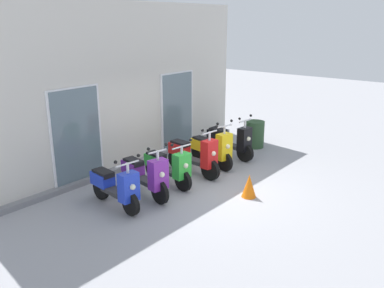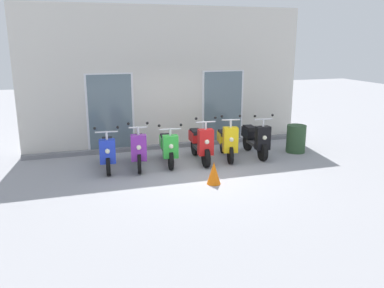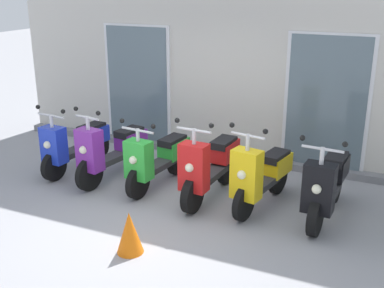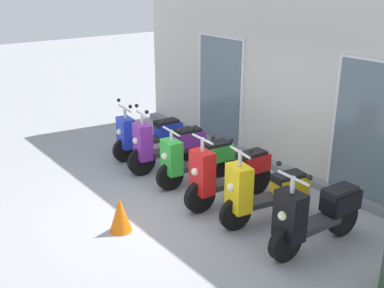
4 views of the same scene
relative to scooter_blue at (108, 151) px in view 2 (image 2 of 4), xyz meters
name	(u,v)px [view 2 (image 2 of 4)]	position (x,y,z in m)	size (l,w,h in m)	color
ground_plane	(194,171)	(2.04, -0.85, -0.46)	(40.00, 40.00, 0.00)	#939399
storefront_facade	(167,81)	(2.04, 1.78, 1.55)	(8.49, 0.50, 4.17)	beige
scooter_blue	(108,151)	(0.00, 0.00, 0.00)	(0.60, 1.55, 1.21)	black
scooter_purple	(139,148)	(0.77, -0.09, 0.04)	(0.60, 1.61, 1.29)	black
scooter_green	(168,147)	(1.57, -0.02, 0.00)	(0.61, 1.56, 1.18)	black
scooter_red	(201,143)	(2.46, -0.09, 0.04)	(0.58, 1.68, 1.32)	black
scooter_yellow	(227,141)	(3.23, -0.07, 0.03)	(0.64, 1.53, 1.32)	black
scooter_black	(256,139)	(4.13, -0.04, 0.02)	(0.58, 1.61, 1.28)	black
traffic_cone	(214,173)	(2.17, -1.86, -0.20)	(0.32, 0.32, 0.52)	orange
trash_bin	(296,139)	(5.43, -0.07, -0.06)	(0.55, 0.55, 0.80)	#2D4C2D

